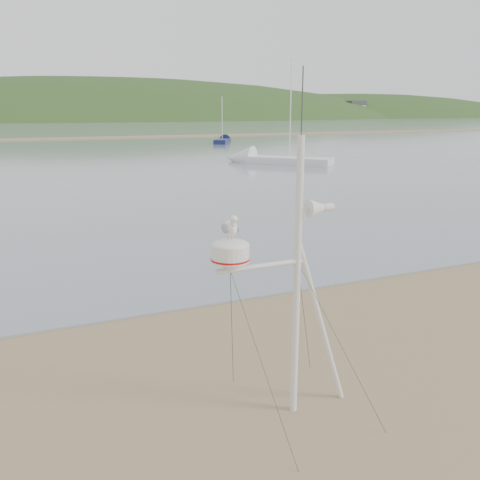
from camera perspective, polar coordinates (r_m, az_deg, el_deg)
name	(u,v)px	position (r m, az deg, el deg)	size (l,w,h in m)	color
ground	(82,465)	(6.63, -17.35, -22.96)	(560.00, 560.00, 0.00)	#82694B
water	(14,126)	(137.37, -23.99, 11.57)	(560.00, 256.00, 0.04)	slate
sandbar	(17,140)	(75.41, -23.74, 10.28)	(560.00, 7.00, 0.07)	#82694B
hill_ridge	(63,164)	(242.21, -19.24, 8.02)	(620.00, 180.00, 80.00)	#223B18
far_cottages	(21,110)	(201.34, -23.34, 13.29)	(294.40, 6.30, 8.00)	beige
mast_rig	(293,339)	(6.73, 6.01, -10.98)	(1.97, 2.11, 4.46)	silver
sailboat_white_near	(260,159)	(39.13, 2.23, 9.05)	(7.12, 7.46, 8.20)	silver
sailboat_blue_far	(224,140)	(63.64, -1.79, 11.12)	(4.25, 5.80, 5.90)	#151D4A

